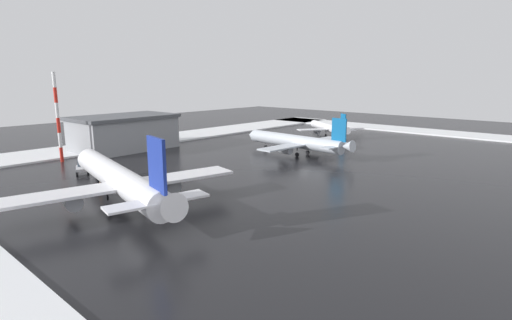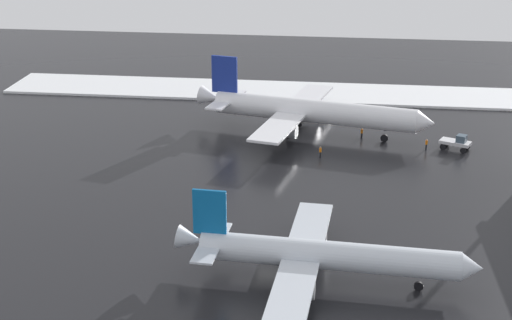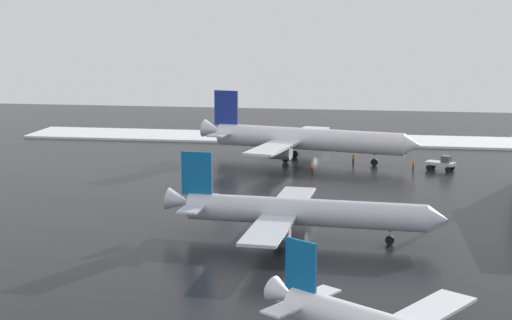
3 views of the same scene
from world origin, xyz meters
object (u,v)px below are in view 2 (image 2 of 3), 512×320
Objects in this scene: airplane_parked_portside at (321,255)px; ground_crew_near_tug at (320,151)px; pushback_tug at (457,142)px; ground_crew_beside_wing at (362,132)px; airplane_far_rear at (308,111)px; ground_crew_by_nose_gear at (426,144)px.

ground_crew_near_tug is at bearing 96.11° from airplane_parked_portside.
pushback_tug is 15.06m from ground_crew_beside_wing.
ground_crew_near_tug is (37.59, 1.68, -2.20)m from airplane_parked_portside.
ground_crew_beside_wing is (3.77, 14.57, -0.31)m from pushback_tug.
ground_crew_beside_wing is (-1.34, -8.76, -2.92)m from airplane_far_rear.
airplane_parked_portside is 37.69m from ground_crew_near_tug.
ground_crew_by_nose_gear is 10.79m from ground_crew_beside_wing.
airplane_parked_portside is 6.35× the size of pushback_tug.
pushback_tug is at bearing 118.92° from ground_crew_beside_wing.
pushback_tug is 21.62m from ground_crew_near_tug.
airplane_parked_portside is 18.92× the size of ground_crew_near_tug.
airplane_parked_portside is 47.51m from ground_crew_beside_wing.
pushback_tug is 2.98× the size of ground_crew_by_nose_gear.
ground_crew_beside_wing is (9.65, -6.24, 0.00)m from ground_crew_near_tug.
ground_crew_beside_wing is at bearing 3.66° from airplane_far_rear.
pushback_tug is at bearing -148.92° from ground_crew_near_tug.
airplane_far_rear is 24.02m from pushback_tug.
airplane_far_rear is at bearing -55.25° from ground_crew_beside_wing.
airplane_parked_portside reaches higher than ground_crew_beside_wing.
pushback_tug reaches higher than ground_crew_near_tug.
ground_crew_by_nose_gear is 1.00× the size of ground_crew_beside_wing.
airplane_parked_portside is at bearing -72.71° from airplane_far_rear.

